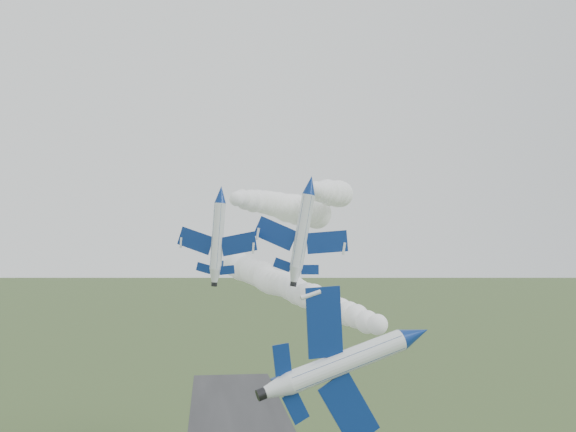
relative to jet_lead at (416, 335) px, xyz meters
name	(u,v)px	position (x,y,z in m)	size (l,w,h in m)	color
jet_lead	(416,335)	(0.00, 0.00, 0.00)	(4.62, 14.08, 11.18)	white
smoke_trail_jet_lead	(279,283)	(-5.72, 42.31, 1.96)	(4.71, 77.45, 4.71)	white
jet_pair_left	(220,194)	(-14.24, 25.70, 12.81)	(9.47, 10.84, 2.85)	white
smoke_trail_jet_pair_left	(287,207)	(-3.31, 52.30, 13.25)	(5.65, 52.94, 5.65)	white
jet_pair_right	(310,185)	(-3.92, 25.70, 14.01)	(10.87, 12.89, 3.53)	white
smoke_trail_jet_pair_right	(330,193)	(3.86, 53.70, 15.78)	(4.96, 51.51, 4.96)	white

